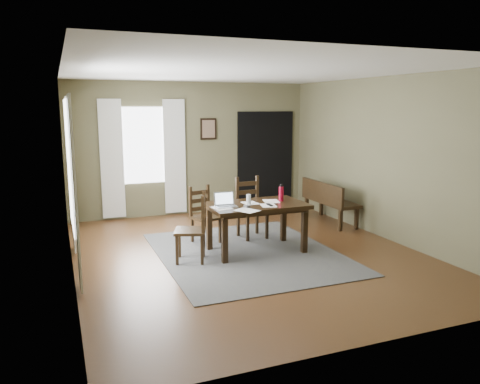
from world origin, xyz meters
name	(u,v)px	position (x,y,z in m)	size (l,w,h in m)	color
ground	(247,254)	(0.00, 0.00, -0.01)	(5.00, 6.00, 0.01)	#492C16
room_shell	(248,135)	(0.00, 0.00, 1.80)	(5.02, 6.02, 2.71)	brown
rug	(247,253)	(0.00, 0.00, 0.01)	(2.60, 3.20, 0.01)	#414141
dining_table	(256,209)	(0.16, 0.04, 0.66)	(1.49, 0.90, 0.74)	black
chair_end	(194,229)	(-0.85, -0.07, 0.49)	(0.55, 0.55, 0.99)	black
chair_back_left	(204,215)	(-0.43, 0.81, 0.45)	(0.50, 0.50, 0.92)	black
chair_back_right	(251,208)	(0.40, 0.82, 0.50)	(0.48, 0.48, 1.02)	black
bench	(327,198)	(2.15, 1.19, 0.48)	(0.46, 1.42, 0.80)	black
laptop	(225,203)	(-0.34, 0.02, 0.81)	(0.32, 0.26, 0.21)	#B7B7BC
computer_mouse	(247,206)	(-0.08, -0.16, 0.77)	(0.06, 0.10, 0.03)	#3F3F42
tv_remote	(270,205)	(0.29, -0.16, 0.76)	(0.05, 0.17, 0.02)	black
drinking_glass	(249,199)	(0.03, 0.03, 0.83)	(0.07, 0.07, 0.15)	silver
water_bottle	(281,193)	(0.60, 0.07, 0.88)	(0.08, 0.08, 0.27)	#A20C27
paper_a	(221,208)	(-0.44, -0.07, 0.76)	(0.23, 0.31, 0.00)	white
paper_b	(268,205)	(0.27, -0.16, 0.76)	(0.22, 0.29, 0.00)	white
paper_c	(250,203)	(0.09, 0.10, 0.76)	(0.21, 0.28, 0.00)	white
paper_d	(271,201)	(0.45, 0.12, 0.76)	(0.23, 0.30, 0.00)	white
paper_e	(247,210)	(-0.16, -0.36, 0.76)	(0.25, 0.32, 0.00)	white
window_left	(69,165)	(-2.47, 0.20, 1.45)	(0.01, 1.30, 1.70)	white
window_back	(143,145)	(-1.00, 2.97, 1.45)	(1.00, 0.01, 1.50)	white
curtain_left_near	(75,194)	(-2.44, -0.62, 1.20)	(0.03, 0.48, 2.30)	silver
curtain_left_far	(70,175)	(-2.44, 1.02, 1.20)	(0.03, 0.48, 2.30)	silver
curtain_back_left	(112,159)	(-1.62, 2.94, 1.20)	(0.44, 0.03, 2.30)	silver
curtain_back_right	(175,157)	(-0.38, 2.94, 1.20)	(0.44, 0.03, 2.30)	silver
framed_picture	(208,129)	(0.35, 2.97, 1.75)	(0.34, 0.03, 0.44)	black
doorway_back	(265,160)	(1.65, 2.97, 1.05)	(1.30, 0.03, 2.10)	black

